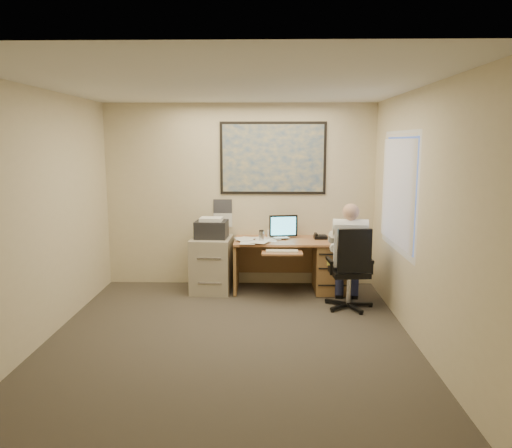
{
  "coord_description": "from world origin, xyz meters",
  "views": [
    {
      "loc": [
        0.4,
        -5.15,
        2.14
      ],
      "look_at": [
        0.26,
        1.3,
        1.07
      ],
      "focal_mm": 35.0,
      "sensor_mm": 36.0,
      "label": 1
    }
  ],
  "objects_px": {
    "desk": "(312,261)",
    "office_chair": "(349,285)",
    "person": "(349,256)",
    "filing_cabinet": "(212,259)"
  },
  "relations": [
    {
      "from": "desk",
      "to": "office_chair",
      "type": "distance_m",
      "value": 0.91
    },
    {
      "from": "desk",
      "to": "person",
      "type": "relative_size",
      "value": 1.17
    },
    {
      "from": "filing_cabinet",
      "to": "office_chair",
      "type": "xyz_separation_m",
      "value": [
        1.85,
        -0.77,
        -0.15
      ]
    },
    {
      "from": "desk",
      "to": "person",
      "type": "xyz_separation_m",
      "value": [
        0.41,
        -0.73,
        0.24
      ]
    },
    {
      "from": "person",
      "to": "desk",
      "type": "bearing_deg",
      "value": 124.76
    },
    {
      "from": "desk",
      "to": "office_chair",
      "type": "height_order",
      "value": "desk"
    },
    {
      "from": "office_chair",
      "to": "desk",
      "type": "bearing_deg",
      "value": 111.54
    },
    {
      "from": "filing_cabinet",
      "to": "person",
      "type": "height_order",
      "value": "person"
    },
    {
      "from": "desk",
      "to": "person",
      "type": "bearing_deg",
      "value": -61.0
    },
    {
      "from": "desk",
      "to": "filing_cabinet",
      "type": "height_order",
      "value": "desk"
    }
  ]
}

